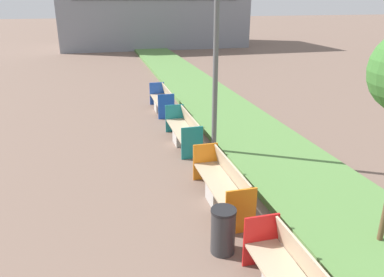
# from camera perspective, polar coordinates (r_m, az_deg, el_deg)

# --- Properties ---
(planter_grass_strip) EXTENTS (2.80, 120.00, 0.18)m
(planter_grass_strip) POSITION_cam_1_polar(r_m,az_deg,el_deg) (14.10, 5.84, 3.31)
(planter_grass_strip) COLOR #568442
(planter_grass_strip) RESTS_ON ground
(bench_orange_frame) EXTENTS (0.65, 2.42, 0.94)m
(bench_orange_frame) POSITION_cam_1_polar(r_m,az_deg,el_deg) (8.31, 4.64, -7.35)
(bench_orange_frame) COLOR #ADA8A0
(bench_orange_frame) RESTS_ON ground
(bench_teal_frame) EXTENTS (0.65, 2.40, 0.94)m
(bench_teal_frame) POSITION_cam_1_polar(r_m,az_deg,el_deg) (11.56, -1.25, 0.97)
(bench_teal_frame) COLOR #ADA8A0
(bench_teal_frame) RESTS_ON ground
(bench_blue_frame) EXTENTS (0.65, 2.14, 0.94)m
(bench_blue_frame) POSITION_cam_1_polar(r_m,az_deg,el_deg) (15.05, -4.54, 5.57)
(bench_blue_frame) COLOR #ADA8A0
(bench_blue_frame) RESTS_ON ground
(litter_bin) EXTENTS (0.45, 0.45, 0.86)m
(litter_bin) POSITION_cam_1_polar(r_m,az_deg,el_deg) (6.79, 4.75, -13.83)
(litter_bin) COLOR #2D2D30
(litter_bin) RESTS_ON ground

